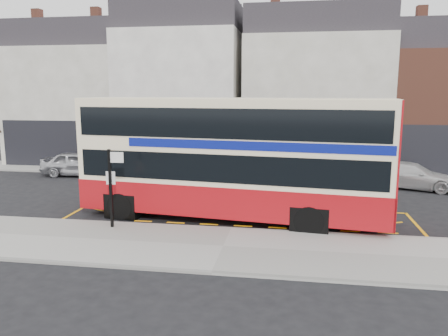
% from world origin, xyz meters
% --- Properties ---
extents(ground, '(120.00, 120.00, 0.00)m').
position_xyz_m(ground, '(0.00, 0.00, 0.00)').
color(ground, black).
rests_on(ground, ground).
extents(pavement, '(40.00, 4.00, 0.15)m').
position_xyz_m(pavement, '(0.00, -2.30, 0.07)').
color(pavement, '#9D9B95').
rests_on(pavement, ground).
extents(kerb, '(40.00, 0.15, 0.15)m').
position_xyz_m(kerb, '(0.00, -0.38, 0.07)').
color(kerb, gray).
rests_on(kerb, ground).
extents(far_pavement, '(50.00, 3.00, 0.15)m').
position_xyz_m(far_pavement, '(0.00, 11.00, 0.07)').
color(far_pavement, '#9D9B95').
rests_on(far_pavement, ground).
extents(road_markings, '(14.00, 3.40, 0.01)m').
position_xyz_m(road_markings, '(0.00, 1.60, 0.01)').
color(road_markings, '#FAA80D').
rests_on(road_markings, ground).
extents(terrace_far_left, '(8.00, 8.01, 10.80)m').
position_xyz_m(terrace_far_left, '(-13.50, 14.99, 4.82)').
color(terrace_far_left, silver).
rests_on(terrace_far_left, ground).
extents(terrace_left, '(8.00, 8.01, 11.80)m').
position_xyz_m(terrace_left, '(-5.50, 14.99, 5.32)').
color(terrace_left, white).
rests_on(terrace_left, ground).
extents(terrace_green_shop, '(9.00, 8.01, 11.30)m').
position_xyz_m(terrace_green_shop, '(3.50, 14.99, 5.07)').
color(terrace_green_shop, silver).
rests_on(terrace_green_shop, ground).
extents(double_decker_bus, '(12.41, 4.17, 4.86)m').
position_xyz_m(double_decker_bus, '(-0.18, 1.22, 2.56)').
color(double_decker_bus, '#FFEDC2').
rests_on(double_decker_bus, ground).
extents(bus_stop_post, '(0.73, 0.14, 2.91)m').
position_xyz_m(bus_stop_post, '(-4.33, -0.94, 1.91)').
color(bus_stop_post, black).
rests_on(bus_stop_post, pavement).
extents(car_silver, '(4.46, 1.95, 1.50)m').
position_xyz_m(car_silver, '(-10.73, 8.80, 0.75)').
color(car_silver, silver).
rests_on(car_silver, ground).
extents(car_grey, '(3.91, 2.42, 1.22)m').
position_xyz_m(car_grey, '(-3.34, 8.25, 0.61)').
color(car_grey, '#3B3C42').
rests_on(car_grey, ground).
extents(car_white, '(5.08, 3.31, 1.37)m').
position_xyz_m(car_white, '(8.44, 8.34, 0.68)').
color(car_white, silver).
rests_on(car_white, ground).
extents(street_tree_right, '(2.22, 2.22, 4.80)m').
position_xyz_m(street_tree_right, '(5.85, 10.99, 3.27)').
color(street_tree_right, '#302215').
rests_on(street_tree_right, ground).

